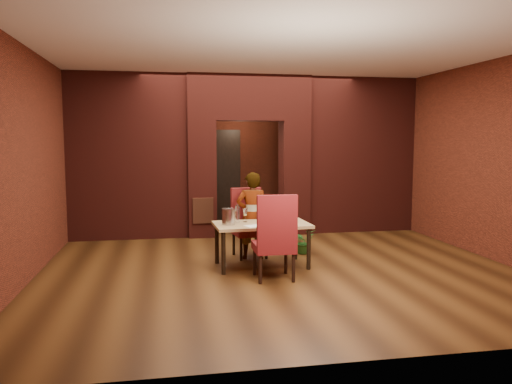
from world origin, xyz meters
The scene contains 25 objects.
floor centered at (0.00, 0.00, 0.00)m, with size 8.00×8.00×0.00m, color #492B12.
ceiling centered at (0.00, 0.00, 3.20)m, with size 7.00×8.00×0.04m, color silver.
wall_back centered at (0.00, 4.00, 1.60)m, with size 7.00×0.04×3.20m, color maroon.
wall_front centered at (0.00, -4.00, 1.60)m, with size 7.00×0.04×3.20m, color maroon.
wall_left centered at (-3.50, 0.00, 1.60)m, with size 0.04×8.00×3.20m, color maroon.
wall_right centered at (3.50, 0.00, 1.60)m, with size 0.04×8.00×3.20m, color maroon.
pillar_left centered at (-0.95, 2.00, 1.15)m, with size 0.55×0.55×2.30m, color maroon.
pillar_right centered at (0.95, 2.00, 1.15)m, with size 0.55×0.55×2.30m, color maroon.
lintel centered at (0.00, 2.00, 2.75)m, with size 2.45×0.55×0.90m, color maroon.
wing_wall_left centered at (-2.36, 2.00, 1.60)m, with size 2.27×0.35×3.20m, color maroon.
wing_wall_right centered at (2.36, 2.00, 1.60)m, with size 2.27×0.35×3.20m, color maroon.
vent_panel centered at (-0.95, 1.71, 0.55)m, with size 0.40×0.03×0.50m, color #9E4B2D.
rear_door centered at (-0.40, 3.94, 1.05)m, with size 0.90×0.08×2.10m, color black.
rear_door_frame centered at (-0.40, 3.90, 1.05)m, with size 1.02×0.04×2.22m, color black.
dining_table centered at (-0.23, -0.62, 0.33)m, with size 1.42×0.80×0.67m, color tan.
chair_far centered at (-0.31, 0.03, 0.56)m, with size 0.51×0.51×1.13m, color maroon.
chair_near centered at (-0.20, -1.31, 0.60)m, with size 0.54×0.54×1.20m, color maroon.
person_seated centered at (-0.29, -0.09, 0.71)m, with size 0.51×0.34×1.41m, color silver.
wine_glass_a centered at (-0.46, -0.46, 0.77)m, with size 0.08×0.08×0.21m, color white, non-canonical shape.
wine_glass_b centered at (-0.19, -0.58, 0.78)m, with size 0.09×0.09×0.23m, color white, non-canonical shape.
wine_glass_c centered at (-0.09, -0.59, 0.77)m, with size 0.08×0.08×0.20m, color white, non-canonical shape.
tasting_sheet centered at (-0.38, -0.84, 0.67)m, with size 0.28×0.21×0.00m, color white.
wine_bucket centered at (-0.74, -0.65, 0.79)m, with size 0.20×0.20×0.24m, color #ADACB3.
water_bottle centered at (-0.59, -0.55, 0.81)m, with size 0.07×0.07×0.29m, color white.
potted_plant centered at (0.62, 0.11, 0.20)m, with size 0.37×0.32×0.41m, color #245F21.
Camera 1 is at (-1.65, -7.94, 1.93)m, focal length 35.00 mm.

